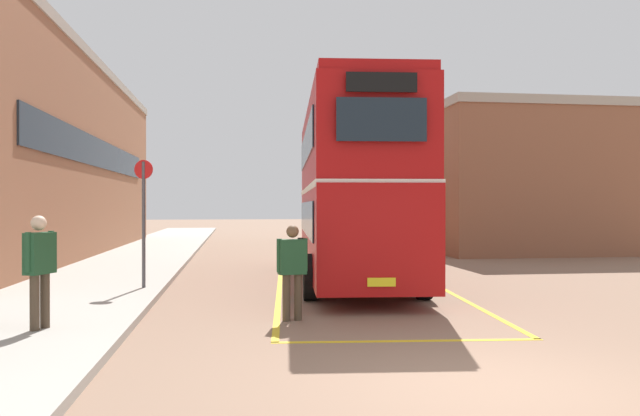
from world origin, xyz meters
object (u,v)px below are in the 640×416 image
object	(u,v)px
pedestrian_boarding	(292,265)
pedestrian_waiting_near	(40,263)
single_deck_bus	(362,213)
double_decker_bus	(351,187)
bus_stop_sign	(144,211)

from	to	relation	value
pedestrian_boarding	pedestrian_waiting_near	distance (m)	4.05
single_deck_bus	pedestrian_waiting_near	world-z (taller)	single_deck_bus
double_decker_bus	pedestrian_waiting_near	world-z (taller)	double_decker_bus
double_decker_bus	single_deck_bus	size ratio (longest dim) A/B	1.17
single_deck_bus	bus_stop_sign	distance (m)	18.09
single_deck_bus	bus_stop_sign	bearing A→B (deg)	-117.94
single_deck_bus	pedestrian_waiting_near	distance (m)	22.65
pedestrian_waiting_near	pedestrian_boarding	bearing A→B (deg)	12.57
single_deck_bus	pedestrian_boarding	distance (m)	20.47
pedestrian_waiting_near	double_decker_bus	bearing A→B (deg)	45.88
pedestrian_boarding	pedestrian_waiting_near	size ratio (longest dim) A/B	0.97
double_decker_bus	pedestrian_boarding	xyz separation A→B (m)	(-2.08, -5.34, -1.54)
single_deck_bus	pedestrian_waiting_near	xyz separation A→B (m)	(-9.34, -20.62, -0.49)
bus_stop_sign	pedestrian_waiting_near	bearing A→B (deg)	-100.53
pedestrian_waiting_near	bus_stop_sign	xyz separation A→B (m)	(0.86, 4.65, 0.74)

